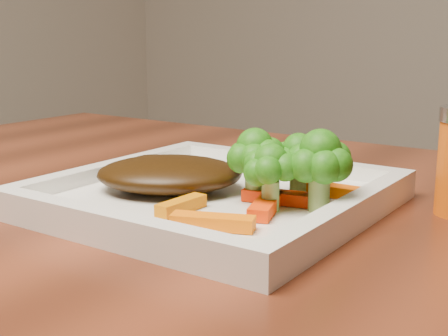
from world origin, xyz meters
The scene contains 11 objects.
plate centered at (-0.28, 0.15, 0.76)m, with size 0.27×0.27×0.01m, color white.
steak centered at (-0.32, 0.14, 0.78)m, with size 0.13×0.10×0.03m, color #331E07.
broccoli_0 centered at (-0.22, 0.18, 0.80)m, with size 0.05×0.05×0.07m, color #166110, non-canonical shape.
broccoli_1 centered at (-0.18, 0.15, 0.79)m, with size 0.06×0.06×0.06m, color #2A5E0F, non-canonical shape.
broccoli_2 centered at (-0.21, 0.13, 0.79)m, with size 0.05×0.05×0.06m, color #267012, non-canonical shape.
broccoli_3 centered at (-0.24, 0.15, 0.79)m, with size 0.06×0.06×0.06m, color #1B6D12, non-canonical shape.
carrot_0 centered at (-0.22, 0.07, 0.77)m, with size 0.06×0.02×0.01m, color #FF6E04.
carrot_2 centered at (-0.27, 0.09, 0.77)m, with size 0.05×0.01×0.01m, color orange.
carrot_3 centered at (-0.18, 0.20, 0.77)m, with size 0.06×0.02×0.01m, color #EB5703.
carrot_5 centered at (-0.21, 0.12, 0.77)m, with size 0.06×0.02×0.01m, color #FF3604.
carrot_6 centered at (-0.22, 0.15, 0.77)m, with size 0.06×0.02×0.01m, color red.
Camera 1 is at (0.03, -0.29, 0.90)m, focal length 50.00 mm.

